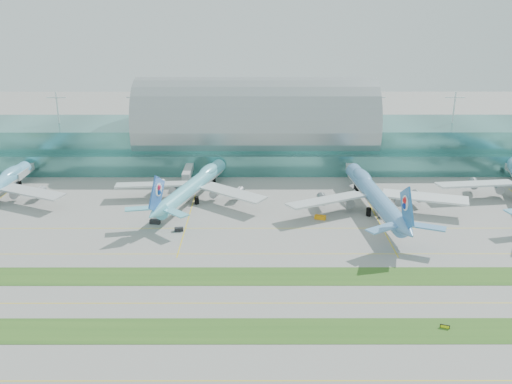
{
  "coord_description": "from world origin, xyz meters",
  "views": [
    {
      "loc": [
        -0.26,
        -154.81,
        82.35
      ],
      "look_at": [
        0.0,
        55.0,
        9.0
      ],
      "focal_mm": 40.0,
      "sensor_mm": 36.0,
      "label": 1
    }
  ],
  "objects_px": {
    "airliner_b": "(194,185)",
    "taxiway_sign_east": "(445,327)",
    "terminal": "(256,135)",
    "airliner_c": "(374,194)"
  },
  "relations": [
    {
      "from": "terminal",
      "to": "taxiway_sign_east",
      "type": "relative_size",
      "value": 141.0
    },
    {
      "from": "taxiway_sign_east",
      "to": "terminal",
      "type": "bearing_deg",
      "value": 126.87
    },
    {
      "from": "airliner_b",
      "to": "taxiway_sign_east",
      "type": "height_order",
      "value": "airliner_b"
    },
    {
      "from": "terminal",
      "to": "airliner_b",
      "type": "height_order",
      "value": "terminal"
    },
    {
      "from": "terminal",
      "to": "taxiway_sign_east",
      "type": "xyz_separation_m",
      "value": [
        48.98,
        -155.59,
        -13.71
      ]
    },
    {
      "from": "airliner_b",
      "to": "airliner_c",
      "type": "height_order",
      "value": "airliner_c"
    },
    {
      "from": "airliner_b",
      "to": "taxiway_sign_east",
      "type": "bearing_deg",
      "value": -35.67
    },
    {
      "from": "airliner_b",
      "to": "airliner_c",
      "type": "relative_size",
      "value": 0.9
    },
    {
      "from": "airliner_b",
      "to": "terminal",
      "type": "bearing_deg",
      "value": 82.49
    },
    {
      "from": "airliner_b",
      "to": "airliner_c",
      "type": "xyz_separation_m",
      "value": [
        73.0,
        -13.39,
        0.55
      ]
    }
  ]
}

